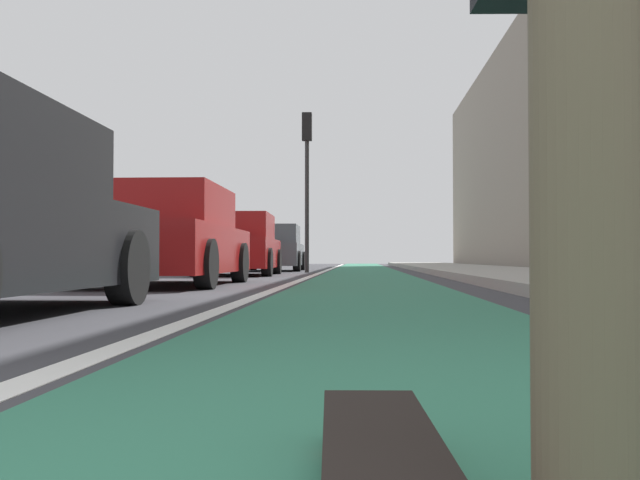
% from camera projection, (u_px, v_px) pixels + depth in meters
% --- Properties ---
extents(ground_plane, '(80.00, 80.00, 0.00)m').
position_uv_depth(ground_plane, '(369.00, 287.00, 10.29)').
color(ground_plane, '#38383D').
extents(bike_lane_paint, '(56.00, 2.20, 0.00)m').
position_uv_depth(bike_lane_paint, '(364.00, 270.00, 24.26)').
color(bike_lane_paint, '#2D7256').
rests_on(bike_lane_paint, ground).
extents(lane_stripe_white, '(52.00, 0.16, 0.01)m').
position_uv_depth(lane_stripe_white, '(321.00, 272.00, 20.34)').
color(lane_stripe_white, silver).
rests_on(lane_stripe_white, ground).
extents(sidewalk_curb, '(52.00, 3.20, 0.14)m').
position_uv_depth(sidewalk_curb, '(491.00, 271.00, 18.09)').
color(sidewalk_curb, '#9E9B93').
rests_on(sidewalk_curb, ground).
extents(building_facade, '(40.00, 1.20, 8.96)m').
position_uv_depth(building_facade, '(557.00, 128.00, 22.04)').
color(building_facade, gray).
rests_on(building_facade, ground).
extents(skateboard, '(0.85, 0.24, 0.11)m').
position_uv_depth(skateboard, '(382.00, 449.00, 1.19)').
color(skateboard, red).
rests_on(skateboard, ground).
extents(parked_car_mid, '(4.41, 1.93, 1.50)m').
position_uv_depth(parked_car_mid, '(170.00, 238.00, 10.78)').
color(parked_car_mid, maroon).
rests_on(parked_car_mid, ground).
extents(parked_car_far, '(4.09, 1.97, 1.48)m').
position_uv_depth(parked_car_far, '(238.00, 246.00, 17.17)').
color(parked_car_far, maroon).
rests_on(parked_car_far, ground).
extents(parked_car_end, '(4.15, 1.97, 1.48)m').
position_uv_depth(parked_car_end, '(274.00, 249.00, 23.02)').
color(parked_car_end, '#4C5156').
rests_on(parked_car_end, ground).
extents(traffic_light, '(0.33, 0.28, 4.60)m').
position_uv_depth(traffic_light, '(307.00, 163.00, 20.33)').
color(traffic_light, '#2D2D2D').
rests_on(traffic_light, ground).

